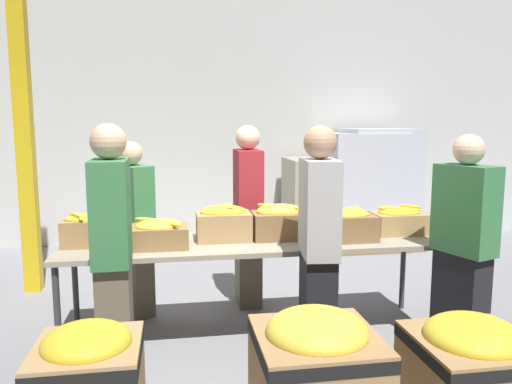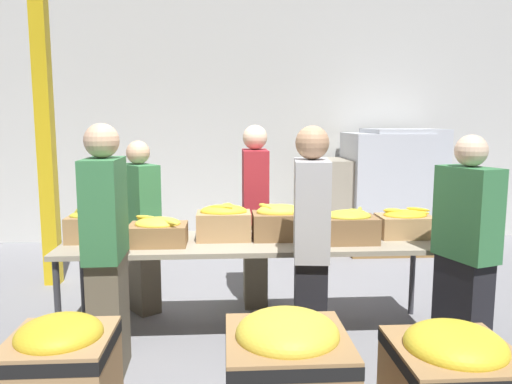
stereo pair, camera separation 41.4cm
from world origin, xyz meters
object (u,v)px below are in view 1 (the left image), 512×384
Objects in this scene: banana_box_2 at (224,222)px; pallet_stack_0 at (317,203)px; volunteer_1 at (318,249)px; pallet_stack_2 at (360,190)px; banana_box_4 at (347,224)px; banana_box_1 at (159,233)px; volunteer_3 at (463,248)px; donation_bin_1 at (316,378)px; donation_bin_2 at (471,373)px; volunteer_0 at (133,230)px; support_pillar at (22,102)px; sorting_table at (254,246)px; volunteer_2 at (113,256)px; banana_box_0 at (90,229)px; banana_box_5 at (398,220)px; banana_box_3 at (279,221)px; volunteer_4 at (248,217)px; pallet_stack_1 at (376,188)px.

banana_box_2 is 0.35× the size of pallet_stack_0.
pallet_stack_2 is (1.63, 3.41, -0.07)m from volunteer_1.
banana_box_1 is at bearing 179.78° from banana_box_4.
volunteer_3 reaches higher than donation_bin_1.
volunteer_1 is 1.25m from donation_bin_2.
support_pillar is (-1.13, 0.87, 1.19)m from volunteer_0.
sorting_table is 0.78× the size of support_pillar.
banana_box_2 is 1.06m from volunteer_2.
volunteer_0 is at bearing -137.14° from pallet_stack_0.
volunteer_0 is (0.29, 0.53, -0.14)m from banana_box_0.
banana_box_4 is 1.00× the size of banana_box_5.
pallet_stack_0 is at bearing 45.69° from banana_box_0.
banana_box_4 reaches higher than banana_box_1.
pallet_stack_0 is (-0.13, 3.46, -0.22)m from volunteer_3.
banana_box_3 is 3.27m from pallet_stack_2.
volunteer_0 is 0.91× the size of volunteer_2.
pallet_stack_2 is (0.49, 3.42, -0.04)m from volunteer_3.
pallet_stack_0 is at bearing 85.26° from donation_bin_2.
banana_box_3 is 0.36× the size of pallet_stack_0.
banana_box_2 is at bearing 101.67° from donation_bin_1.
volunteer_3 reaches higher than pallet_stack_2.
volunteer_2 is at bearing -141.52° from banana_box_2.
banana_box_0 is at bearing -59.05° from support_pillar.
volunteer_1 is 1.00× the size of volunteer_4.
volunteer_0 is at bearing -144.11° from pallet_stack_2.
banana_box_4 is 0.58× the size of donation_bin_1.
banana_box_3 is at bearing 8.14° from banana_box_1.
banana_box_2 is 3.22m from pallet_stack_0.
banana_box_5 reaches higher than banana_box_1.
sorting_table is at bearing -4.82° from volunteer_4.
sorting_table is 1.85× the size of pallet_stack_1.
banana_box_0 is 1.07m from banana_box_2.
banana_box_3 is at bearing 14.20° from volunteer_4.
banana_box_1 is 2.34m from support_pillar.
sorting_table is at bearing 93.43° from donation_bin_1.
banana_box_3 is 1.46m from volunteer_3.
sorting_table is 1.23m from volunteer_2.
banana_box_1 is 0.27× the size of pallet_stack_1.
donation_bin_1 is 0.63× the size of pallet_stack_0.
volunteer_3 is at bearing -29.75° from support_pillar.
pallet_stack_1 is at bearing 70.91° from banana_box_5.
banana_box_3 is 1.00× the size of banana_box_4.
donation_bin_2 is 0.43× the size of pallet_stack_2.
donation_bin_1 is 0.20× the size of support_pillar.
volunteer_4 is (0.06, 0.72, 0.11)m from sorting_table.
volunteer_1 reaches higher than banana_box_1.
banana_box_2 reaches higher than banana_box_3.
pallet_stack_2 reaches higher than banana_box_5.
sorting_table is at bearing 6.48° from banana_box_1.
pallet_stack_2 is (3.07, 3.38, -0.08)m from volunteer_2.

